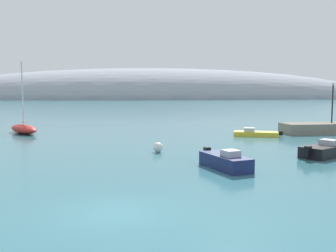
{
  "coord_description": "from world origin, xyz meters",
  "views": [
    {
      "loc": [
        0.78,
        -14.84,
        4.9
      ],
      "look_at": [
        3.94,
        21.01,
        1.54
      ],
      "focal_mm": 40.01,
      "sensor_mm": 36.0,
      "label": 1
    }
  ],
  "objects_px": {
    "motorboat_yellow_foreground": "(255,133)",
    "motorboat_navy_outer": "(225,161)",
    "sailboat_red_mid_mooring": "(24,128)",
    "mooring_buoy_white": "(158,147)",
    "motorboat_black_alongside_breakwater": "(324,151)",
    "harbor_lamp_post": "(333,98)"
  },
  "relations": [
    {
      "from": "mooring_buoy_white",
      "to": "motorboat_navy_outer",
      "type": "bearing_deg",
      "value": -60.34
    },
    {
      "from": "motorboat_yellow_foreground",
      "to": "motorboat_black_alongside_breakwater",
      "type": "bearing_deg",
      "value": 111.07
    },
    {
      "from": "motorboat_yellow_foreground",
      "to": "harbor_lamp_post",
      "type": "height_order",
      "value": "harbor_lamp_post"
    },
    {
      "from": "mooring_buoy_white",
      "to": "motorboat_yellow_foreground",
      "type": "bearing_deg",
      "value": 41.36
    },
    {
      "from": "motorboat_yellow_foreground",
      "to": "harbor_lamp_post",
      "type": "bearing_deg",
      "value": -151.44
    },
    {
      "from": "motorboat_navy_outer",
      "to": "harbor_lamp_post",
      "type": "distance_m",
      "value": 25.75
    },
    {
      "from": "sailboat_red_mid_mooring",
      "to": "harbor_lamp_post",
      "type": "height_order",
      "value": "sailboat_red_mid_mooring"
    },
    {
      "from": "sailboat_red_mid_mooring",
      "to": "mooring_buoy_white",
      "type": "height_order",
      "value": "sailboat_red_mid_mooring"
    },
    {
      "from": "sailboat_red_mid_mooring",
      "to": "motorboat_yellow_foreground",
      "type": "bearing_deg",
      "value": -136.03
    },
    {
      "from": "motorboat_yellow_foreground",
      "to": "mooring_buoy_white",
      "type": "height_order",
      "value": "motorboat_yellow_foreground"
    },
    {
      "from": "motorboat_black_alongside_breakwater",
      "to": "mooring_buoy_white",
      "type": "height_order",
      "value": "motorboat_black_alongside_breakwater"
    },
    {
      "from": "motorboat_black_alongside_breakwater",
      "to": "harbor_lamp_post",
      "type": "bearing_deg",
      "value": 25.64
    },
    {
      "from": "harbor_lamp_post",
      "to": "mooring_buoy_white",
      "type": "bearing_deg",
      "value": -150.34
    },
    {
      "from": "motorboat_navy_outer",
      "to": "motorboat_yellow_foreground",
      "type": "bearing_deg",
      "value": 137.12
    },
    {
      "from": "mooring_buoy_white",
      "to": "motorboat_black_alongside_breakwater",
      "type": "bearing_deg",
      "value": -14.06
    },
    {
      "from": "sailboat_red_mid_mooring",
      "to": "motorboat_navy_outer",
      "type": "height_order",
      "value": "sailboat_red_mid_mooring"
    },
    {
      "from": "motorboat_yellow_foreground",
      "to": "mooring_buoy_white",
      "type": "distance_m",
      "value": 15.06
    },
    {
      "from": "harbor_lamp_post",
      "to": "motorboat_yellow_foreground",
      "type": "bearing_deg",
      "value": -168.08
    },
    {
      "from": "mooring_buoy_white",
      "to": "harbor_lamp_post",
      "type": "height_order",
      "value": "harbor_lamp_post"
    },
    {
      "from": "motorboat_black_alongside_breakwater",
      "to": "motorboat_navy_outer",
      "type": "distance_m",
      "value": 9.23
    },
    {
      "from": "motorboat_navy_outer",
      "to": "harbor_lamp_post",
      "type": "xyz_separation_m",
      "value": [
        17.26,
        18.76,
        3.62
      ]
    },
    {
      "from": "motorboat_yellow_foreground",
      "to": "motorboat_navy_outer",
      "type": "distance_m",
      "value": 18.29
    }
  ]
}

